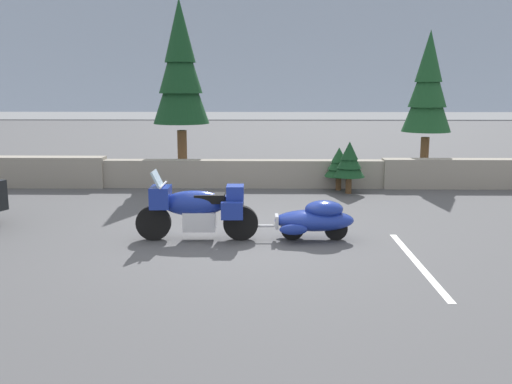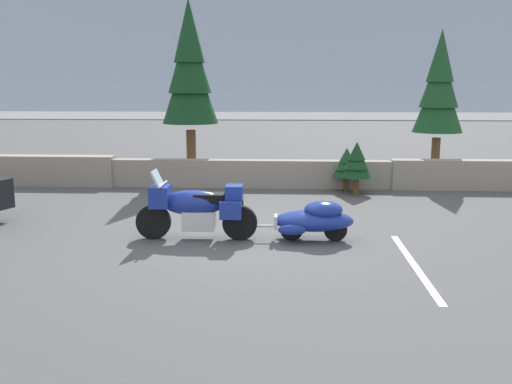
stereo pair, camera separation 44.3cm
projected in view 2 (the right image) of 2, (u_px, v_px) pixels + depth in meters
The scene contains 10 objects.
ground_plane at pixel (232, 238), 10.87m from camera, with size 80.00×80.00×0.00m, color #4C4C4F.
stone_guard_wall at pixel (233, 173), 16.30m from camera, with size 24.00×0.55×0.88m.
distant_ridgeline at pixel (283, 58), 103.23m from camera, with size 240.00×80.00×16.00m, color #99A8BF.
touring_motorcycle at pixel (196, 207), 10.68m from camera, with size 2.31×0.77×1.33m.
car_shaped_trailer at pixel (314, 219), 10.62m from camera, with size 2.21×0.79×0.76m.
pine_tree_tall at pixel (190, 69), 16.86m from camera, with size 1.68×1.68×5.43m.
pine_tree_secondary at pixel (439, 87), 17.10m from camera, with size 1.50×1.50×4.57m.
pine_sapling_near at pixel (347, 164), 15.68m from camera, with size 0.81×0.81×1.21m.
pine_sapling_farther at pixel (357, 162), 15.15m from camera, with size 0.85×0.85×1.42m.
parking_stripe_marker at pixel (414, 265), 9.22m from camera, with size 0.12×3.60×0.01m, color silver.
Camera 2 is at (1.07, -10.48, 2.86)m, focal length 39.68 mm.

